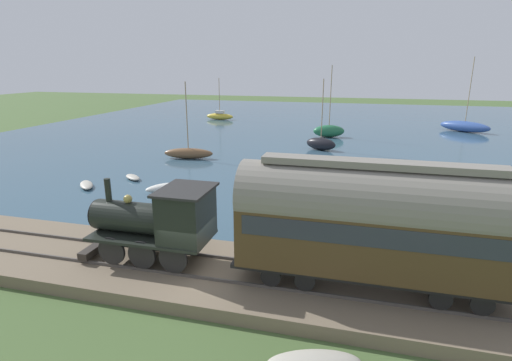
# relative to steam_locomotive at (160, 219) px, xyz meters

# --- Properties ---
(ground_plane) EXTENTS (200.00, 200.00, 0.00)m
(ground_plane) POSITION_rel_steam_locomotive_xyz_m (-0.45, -1.74, -2.48)
(ground_plane) COLOR #476033
(harbor_water) EXTENTS (80.00, 80.00, 0.01)m
(harbor_water) POSITION_rel_steam_locomotive_xyz_m (42.98, -1.74, -2.48)
(harbor_water) COLOR #38566B
(harbor_water) RESTS_ON ground
(rail_embankment) EXTENTS (5.35, 56.00, 0.65)m
(rail_embankment) POSITION_rel_steam_locomotive_xyz_m (-0.00, -1.74, -2.21)
(rail_embankment) COLOR #756651
(rail_embankment) RESTS_ON ground
(steam_locomotive) EXTENTS (2.41, 5.57, 3.38)m
(steam_locomotive) POSITION_rel_steam_locomotive_xyz_m (0.00, 0.00, 0.00)
(steam_locomotive) COLOR black
(steam_locomotive) RESTS_ON rail_embankment
(passenger_coach) EXTENTS (2.49, 10.12, 4.78)m
(passenger_coach) POSITION_rel_steam_locomotive_xyz_m (0.00, -8.41, 0.79)
(passenger_coach) COLOR black
(passenger_coach) RESTS_ON rail_embankment
(sailboat_yellow) EXTENTS (1.43, 4.68, 6.61)m
(sailboat_yellow) POSITION_rel_steam_locomotive_xyz_m (47.92, 14.63, -1.89)
(sailboat_yellow) COLOR gold
(sailboat_yellow) RESTS_ON harbor_water
(sailboat_black) EXTENTS (2.41, 3.54, 7.25)m
(sailboat_black) POSITION_rel_steam_locomotive_xyz_m (27.67, -3.80, -1.80)
(sailboat_black) COLOR black
(sailboat_black) RESTS_ON harbor_water
(sailboat_brown) EXTENTS (1.84, 4.77, 7.13)m
(sailboat_brown) POSITION_rel_steam_locomotive_xyz_m (20.41, 7.92, -1.93)
(sailboat_brown) COLOR brown
(sailboat_brown) RESTS_ON harbor_water
(sailboat_blue) EXTENTS (5.03, 6.29, 9.60)m
(sailboat_blue) POSITION_rel_steam_locomotive_xyz_m (44.47, -21.09, -1.74)
(sailboat_blue) COLOR #335199
(sailboat_blue) RESTS_ON harbor_water
(sailboat_green) EXTENTS (2.41, 4.05, 8.56)m
(sailboat_green) POSITION_rel_steam_locomotive_xyz_m (35.69, -3.96, -1.70)
(sailboat_green) COLOR #236B42
(sailboat_green) RESTS_ON harbor_water
(rowboat_off_pier) EXTENTS (1.60, 2.43, 0.34)m
(rowboat_off_pier) POSITION_rel_steam_locomotive_xyz_m (6.84, -7.71, -2.30)
(rowboat_off_pier) COLOR #B7B2A3
(rowboat_off_pier) RESTS_ON harbor_water
(rowboat_near_shore) EXTENTS (2.31, 2.17, 0.35)m
(rowboat_near_shore) POSITION_rel_steam_locomotive_xyz_m (9.94, 11.31, -2.30)
(rowboat_near_shore) COLOR #B7B2A3
(rowboat_near_shore) RESTS_ON harbor_water
(rowboat_far_out) EXTENTS (2.52, 2.44, 0.56)m
(rowboat_far_out) POSITION_rel_steam_locomotive_xyz_m (10.47, 5.37, -2.20)
(rowboat_far_out) COLOR silver
(rowboat_far_out) RESTS_ON harbor_water
(rowboat_mid_harbor) EXTENTS (1.78, 2.02, 0.32)m
(rowboat_mid_harbor) POSITION_rel_steam_locomotive_xyz_m (12.66, 9.18, -2.31)
(rowboat_mid_harbor) COLOR #B7B2A3
(rowboat_mid_harbor) RESTS_ON harbor_water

